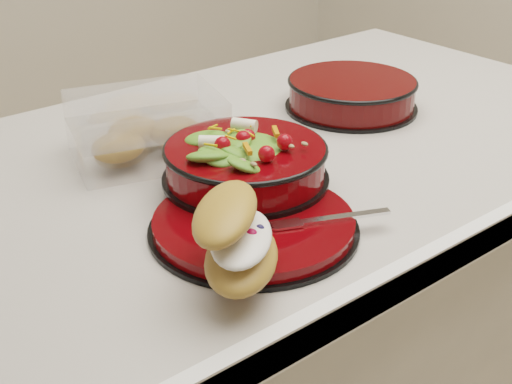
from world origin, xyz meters
TOP-DOWN VIEW (x-y plane):
  - island_counter at (0.00, -0.00)m, footprint 1.24×0.74m
  - dinner_plate at (-0.21, -0.19)m, footprint 0.26×0.26m
  - salad_bowl at (-0.16, -0.11)m, footprint 0.22×0.22m
  - croissant at (-0.30, -0.27)m, footprint 0.15×0.17m
  - fork at (-0.15, -0.26)m, footprint 0.14×0.07m
  - pastry_box at (-0.20, 0.08)m, footprint 0.25×0.21m
  - extra_bowl at (0.18, 0.03)m, footprint 0.23×0.23m

SIDE VIEW (x-z plane):
  - island_counter at x=0.00m, z-range 0.00..0.91m
  - dinner_plate at x=-0.21m, z-range 0.90..0.92m
  - fork at x=-0.15m, z-range 0.92..0.92m
  - extra_bowl at x=0.18m, z-range 0.90..0.96m
  - pastry_box at x=-0.20m, z-range 0.90..0.99m
  - salad_bowl at x=-0.16m, z-range 0.91..1.00m
  - croissant at x=-0.30m, z-range 0.92..1.00m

